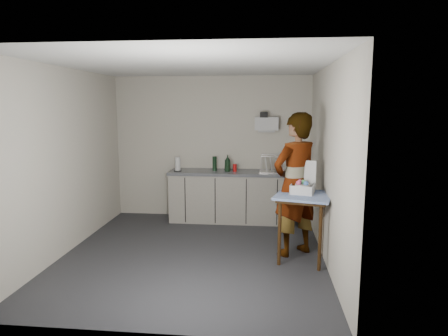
# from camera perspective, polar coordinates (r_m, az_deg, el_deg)

# --- Properties ---
(ground) EXTENTS (4.00, 4.00, 0.00)m
(ground) POSITION_cam_1_polar(r_m,az_deg,el_deg) (5.77, -4.35, -12.13)
(ground) COLOR #25252A
(ground) RESTS_ON ground
(wall_back) EXTENTS (3.60, 0.02, 2.60)m
(wall_back) POSITION_cam_1_polar(r_m,az_deg,el_deg) (7.39, -1.74, 2.95)
(wall_back) COLOR beige
(wall_back) RESTS_ON ground
(wall_right) EXTENTS (0.02, 4.00, 2.60)m
(wall_right) POSITION_cam_1_polar(r_m,az_deg,el_deg) (5.42, 14.46, 0.44)
(wall_right) COLOR beige
(wall_right) RESTS_ON ground
(wall_left) EXTENTS (0.02, 4.00, 2.60)m
(wall_left) POSITION_cam_1_polar(r_m,az_deg,el_deg) (6.03, -21.50, 0.94)
(wall_left) COLOR beige
(wall_left) RESTS_ON ground
(ceiling) EXTENTS (3.60, 4.00, 0.01)m
(ceiling) POSITION_cam_1_polar(r_m,az_deg,el_deg) (5.41, -4.69, 14.44)
(ceiling) COLOR white
(ceiling) RESTS_ON wall_back
(kitchen_counter) EXTENTS (2.24, 0.62, 0.91)m
(kitchen_counter) POSITION_cam_1_polar(r_m,az_deg,el_deg) (7.21, 1.15, -4.25)
(kitchen_counter) COLOR black
(kitchen_counter) RESTS_ON ground
(wall_shelf) EXTENTS (0.42, 0.18, 0.37)m
(wall_shelf) POSITION_cam_1_polar(r_m,az_deg,el_deg) (7.23, 6.10, 6.31)
(wall_shelf) COLOR silver
(wall_shelf) RESTS_ON ground
(side_table) EXTENTS (0.86, 0.86, 0.91)m
(side_table) POSITION_cam_1_polar(r_m,az_deg,el_deg) (5.40, 11.31, -4.93)
(side_table) COLOR #3A260D
(side_table) RESTS_ON ground
(standing_man) EXTENTS (0.86, 0.82, 1.98)m
(standing_man) POSITION_cam_1_polar(r_m,az_deg,el_deg) (5.59, 10.12, -2.37)
(standing_man) COLOR #B2A593
(standing_man) RESTS_ON ground
(soap_bottle) EXTENTS (0.14, 0.14, 0.30)m
(soap_bottle) POSITION_cam_1_polar(r_m,az_deg,el_deg) (7.07, 0.51, 0.69)
(soap_bottle) COLOR black
(soap_bottle) RESTS_ON kitchen_counter
(soda_can) EXTENTS (0.07, 0.07, 0.13)m
(soda_can) POSITION_cam_1_polar(r_m,az_deg,el_deg) (7.08, 1.55, 0.04)
(soda_can) COLOR red
(soda_can) RESTS_ON kitchen_counter
(dark_bottle) EXTENTS (0.08, 0.08, 0.26)m
(dark_bottle) POSITION_cam_1_polar(r_m,az_deg,el_deg) (7.14, -1.35, 0.63)
(dark_bottle) COLOR black
(dark_bottle) RESTS_ON kitchen_counter
(paper_towel) EXTENTS (0.14, 0.14, 0.25)m
(paper_towel) POSITION_cam_1_polar(r_m,az_deg,el_deg) (7.16, -6.64, 0.51)
(paper_towel) COLOR black
(paper_towel) RESTS_ON kitchen_counter
(dish_rack) EXTENTS (0.44, 0.33, 0.31)m
(dish_rack) POSITION_cam_1_polar(r_m,az_deg,el_deg) (7.04, 6.83, -0.05)
(dish_rack) COLOR white
(dish_rack) RESTS_ON kitchen_counter
(bakery_box) EXTENTS (0.37, 0.37, 0.42)m
(bakery_box) POSITION_cam_1_polar(r_m,az_deg,el_deg) (5.44, 11.18, -2.54)
(bakery_box) COLOR silver
(bakery_box) RESTS_ON side_table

